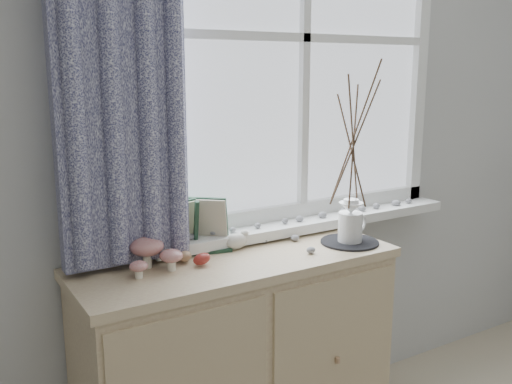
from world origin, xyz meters
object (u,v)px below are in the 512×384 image
(toadstool_cluster, at_px, (151,251))
(twig_pitcher, at_px, (353,139))
(sideboard, at_px, (239,364))
(botanical_book, at_px, (198,226))

(toadstool_cluster, relative_size, twig_pitcher, 0.27)
(sideboard, bearing_deg, twig_pitcher, -8.44)
(toadstool_cluster, distance_m, twig_pitcher, 0.86)
(sideboard, bearing_deg, botanical_book, 130.77)
(sideboard, relative_size, botanical_book, 3.94)
(botanical_book, bearing_deg, sideboard, -36.97)
(sideboard, xyz_separation_m, botanical_book, (-0.10, 0.12, 0.53))
(botanical_book, height_order, twig_pitcher, twig_pitcher)
(sideboard, height_order, toadstool_cluster, toadstool_cluster)
(botanical_book, bearing_deg, toadstool_cluster, -149.98)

